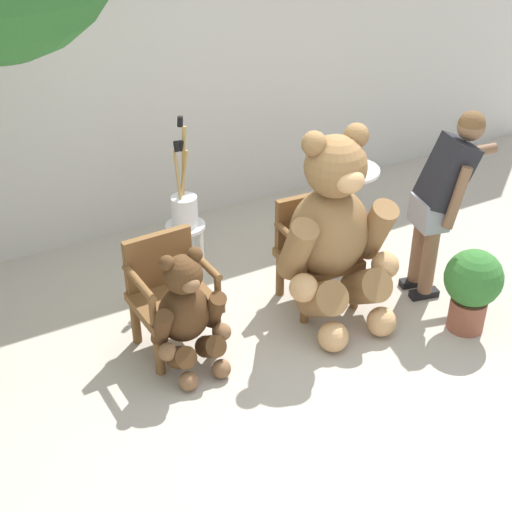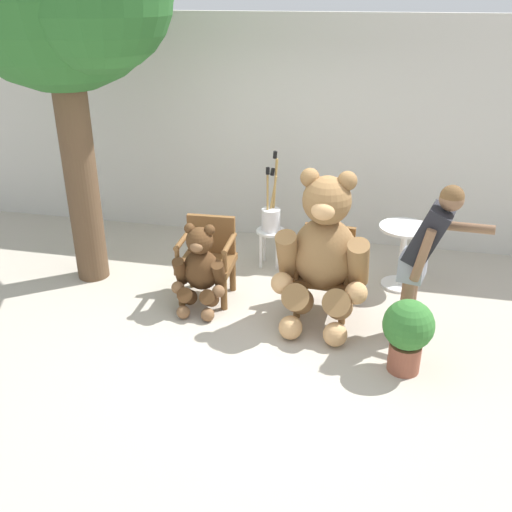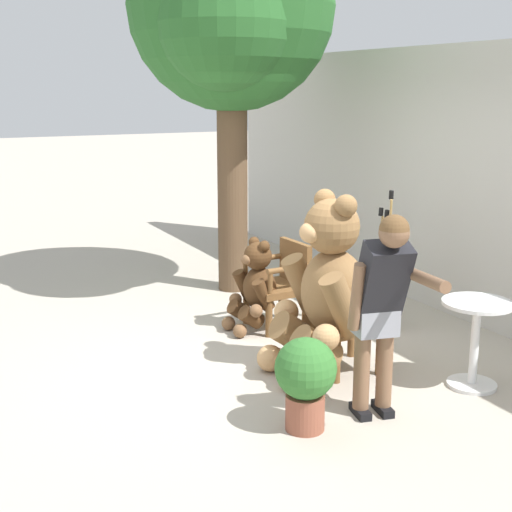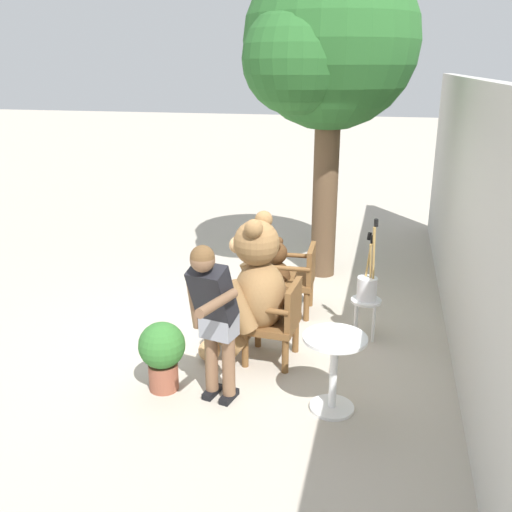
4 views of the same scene
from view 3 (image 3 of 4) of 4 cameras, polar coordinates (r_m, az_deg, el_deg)
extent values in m
plane|color=#B2A899|center=(6.55, 0.51, -7.84)|extent=(60.00, 60.00, 0.00)
cube|color=beige|center=(7.58, 16.94, 5.44)|extent=(10.00, 0.16, 2.80)
cube|color=brown|center=(7.15, 1.58, -2.58)|extent=(0.58, 0.54, 0.07)
cylinder|color=brown|center=(7.31, -0.77, -4.02)|extent=(0.07, 0.07, 0.37)
cylinder|color=brown|center=(6.93, 1.04, -5.02)|extent=(0.07, 0.07, 0.37)
cylinder|color=brown|center=(7.51, 2.06, -3.55)|extent=(0.07, 0.07, 0.37)
cylinder|color=brown|center=(7.14, 3.97, -4.49)|extent=(0.07, 0.07, 0.37)
cube|color=brown|center=(7.21, 3.17, -0.46)|extent=(0.52, 0.08, 0.42)
cylinder|color=brown|center=(7.30, 0.60, -0.18)|extent=(0.07, 0.48, 0.06)
cylinder|color=brown|center=(7.23, -0.85, -1.22)|extent=(0.05, 0.05, 0.22)
cylinder|color=brown|center=(6.88, 2.66, -1.04)|extent=(0.07, 0.48, 0.06)
cylinder|color=brown|center=(6.81, 1.14, -2.15)|extent=(0.05, 0.05, 0.22)
cube|color=brown|center=(6.14, 7.13, -5.42)|extent=(0.59, 0.55, 0.07)
cylinder|color=brown|center=(6.30, 4.35, -6.96)|extent=(0.07, 0.07, 0.37)
cylinder|color=brown|center=(5.93, 6.44, -8.36)|extent=(0.07, 0.07, 0.37)
cylinder|color=brown|center=(6.50, 7.65, -6.41)|extent=(0.07, 0.07, 0.37)
cylinder|color=brown|center=(6.14, 9.88, -7.71)|extent=(0.07, 0.07, 0.37)
cube|color=brown|center=(6.18, 9.04, -2.97)|extent=(0.52, 0.09, 0.42)
cylinder|color=brown|center=(6.27, 6.04, -2.55)|extent=(0.08, 0.48, 0.06)
cylinder|color=brown|center=(6.20, 4.32, -3.74)|extent=(0.05, 0.05, 0.22)
cylinder|color=brown|center=(5.86, 8.44, -3.77)|extent=(0.08, 0.48, 0.06)
cylinder|color=brown|center=(5.79, 6.63, -5.07)|extent=(0.05, 0.05, 0.22)
ellipsoid|color=olive|center=(5.99, 6.26, -2.89)|extent=(0.66, 0.57, 0.73)
sphere|color=olive|center=(5.84, 6.09, 2.35)|extent=(0.46, 0.46, 0.46)
ellipsoid|color=tan|center=(5.75, 4.38, 1.87)|extent=(0.23, 0.18, 0.17)
sphere|color=black|center=(5.75, 4.38, 1.98)|extent=(0.07, 0.07, 0.07)
sphere|color=olive|center=(5.96, 5.52, 4.51)|extent=(0.18, 0.18, 0.18)
sphere|color=olive|center=(5.67, 7.21, 4.00)|extent=(0.18, 0.18, 0.18)
cylinder|color=olive|center=(6.22, 3.74, -2.22)|extent=(0.23, 0.41, 0.55)
sphere|color=tan|center=(6.24, 2.44, -4.47)|extent=(0.22, 0.22, 0.22)
cylinder|color=olive|center=(5.65, 6.89, -3.92)|extent=(0.23, 0.41, 0.55)
sphere|color=tan|center=(5.64, 5.62, -6.50)|extent=(0.22, 0.22, 0.22)
cylinder|color=olive|center=(6.15, 3.09, -6.24)|extent=(0.29, 0.47, 0.43)
sphere|color=tan|center=(6.15, 1.14, -8.17)|extent=(0.23, 0.23, 0.23)
cylinder|color=olive|center=(5.83, 4.81, -7.41)|extent=(0.29, 0.47, 0.43)
sphere|color=tan|center=(5.79, 2.93, -9.59)|extent=(0.23, 0.23, 0.23)
ellipsoid|color=#4C3019|center=(7.07, 0.30, -2.63)|extent=(0.39, 0.33, 0.44)
sphere|color=#4C3019|center=(6.97, 0.14, 0.00)|extent=(0.28, 0.28, 0.28)
ellipsoid|color=brown|center=(6.92, -0.70, -0.27)|extent=(0.13, 0.11, 0.10)
sphere|color=black|center=(6.92, -0.71, -0.22)|extent=(0.04, 0.04, 0.04)
sphere|color=#4C3019|center=(7.04, -0.16, 1.12)|extent=(0.11, 0.11, 0.11)
sphere|color=#4C3019|center=(6.87, 0.67, 0.80)|extent=(0.11, 0.11, 0.11)
cylinder|color=#4C3019|center=(7.21, -1.00, -2.31)|extent=(0.13, 0.25, 0.33)
sphere|color=brown|center=(7.22, -1.65, -3.49)|extent=(0.13, 0.13, 0.13)
cylinder|color=#4C3019|center=(6.86, 0.60, -3.12)|extent=(0.13, 0.25, 0.33)
sphere|color=brown|center=(6.86, 0.01, -4.41)|extent=(0.13, 0.13, 0.13)
cylinder|color=#4C3019|center=(7.16, -1.28, -4.39)|extent=(0.17, 0.28, 0.26)
sphere|color=brown|center=(7.15, -2.25, -5.41)|extent=(0.14, 0.14, 0.14)
cylinder|color=#4C3019|center=(6.97, -0.39, -4.90)|extent=(0.17, 0.28, 0.26)
sphere|color=brown|center=(6.94, -1.29, -6.01)|extent=(0.14, 0.14, 0.14)
cube|color=black|center=(5.46, 8.33, -12.19)|extent=(0.25, 0.14, 0.06)
cylinder|color=brown|center=(5.29, 8.50, -7.88)|extent=(0.12, 0.12, 0.82)
cube|color=black|center=(5.53, 10.10, -11.93)|extent=(0.25, 0.14, 0.06)
cylinder|color=brown|center=(5.35, 10.29, -7.67)|extent=(0.12, 0.12, 0.82)
cube|color=gray|center=(5.23, 9.52, -4.91)|extent=(0.28, 0.34, 0.24)
cube|color=black|center=(5.05, 10.10, -1.78)|extent=(0.44, 0.40, 0.58)
sphere|color=brown|center=(4.84, 10.99, 1.85)|extent=(0.21, 0.21, 0.21)
sphere|color=brown|center=(4.83, 11.00, 2.08)|extent=(0.21, 0.21, 0.21)
cylinder|color=brown|center=(4.90, 13.35, -1.80)|extent=(0.57, 0.20, 0.12)
cylinder|color=brown|center=(5.01, 8.06, -3.26)|extent=(0.19, 0.12, 0.51)
cylinder|color=white|center=(7.22, 9.99, -2.31)|extent=(0.34, 0.34, 0.03)
cylinder|color=white|center=(7.27, 11.02, -4.14)|extent=(0.04, 0.04, 0.43)
cylinder|color=white|center=(7.41, 10.08, -3.74)|extent=(0.04, 0.04, 0.43)
cylinder|color=white|center=(7.15, 9.75, -4.37)|extent=(0.04, 0.04, 0.43)
cylinder|color=white|center=(7.30, 8.83, -3.96)|extent=(0.04, 0.04, 0.43)
cylinder|color=white|center=(7.18, 10.04, -1.19)|extent=(0.22, 0.22, 0.26)
cylinder|color=tan|center=(7.13, 10.31, 0.68)|extent=(0.12, 0.05, 0.58)
cylinder|color=black|center=(7.07, 10.42, 3.31)|extent=(0.06, 0.05, 0.09)
cylinder|color=tan|center=(7.11, 10.61, 1.42)|extent=(0.09, 0.06, 0.78)
cylinder|color=black|center=(7.04, 10.76, 4.84)|extent=(0.05, 0.05, 0.09)
cylinder|color=tan|center=(7.11, 10.63, 1.42)|extent=(0.06, 0.05, 0.78)
cylinder|color=black|center=(7.04, 10.78, 4.82)|extent=(0.05, 0.05, 0.08)
cylinder|color=tan|center=(7.15, 9.86, 0.81)|extent=(0.04, 0.08, 0.60)
cylinder|color=black|center=(7.08, 9.97, 3.51)|extent=(0.05, 0.05, 0.09)
cylinder|color=white|center=(5.91, 17.32, -3.63)|extent=(0.56, 0.56, 0.03)
cylinder|color=white|center=(6.03, 17.08, -6.90)|extent=(0.07, 0.07, 0.69)
cylinder|color=white|center=(6.15, 16.87, -9.79)|extent=(0.40, 0.40, 0.03)
cylinder|color=brown|center=(8.34, -1.89, 6.02)|extent=(0.35, 0.35, 2.60)
sphere|color=#286028|center=(8.31, -2.00, 19.36)|extent=(2.30, 2.30, 2.30)
sphere|color=#286028|center=(7.63, -2.55, 18.15)|extent=(1.38, 1.38, 1.38)
cylinder|color=brown|center=(5.18, 3.94, -12.35)|extent=(0.28, 0.28, 0.26)
sphere|color=#33702D|center=(5.04, 4.00, -8.97)|extent=(0.44, 0.44, 0.44)
camera|label=1|loc=(7.66, -33.73, 18.85)|focal=50.00mm
camera|label=2|loc=(4.80, -52.55, 16.40)|focal=40.00mm
camera|label=4|loc=(4.41, 71.03, 11.82)|focal=40.00mm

